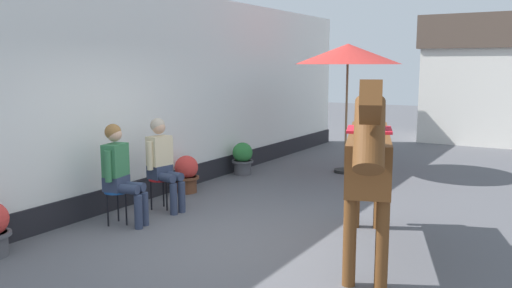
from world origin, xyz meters
TOP-DOWN VIEW (x-y plane):
  - ground_plane at (0.00, 3.00)m, footprint 40.00×40.00m
  - pub_facade_wall at (-2.55, 1.50)m, footprint 0.34×14.00m
  - distant_cottage at (1.40, 10.88)m, footprint 3.40×2.60m
  - seated_visitor_near at (-1.74, -0.14)m, footprint 0.61×0.48m
  - seated_visitor_far at (-1.75, 0.73)m, footprint 0.61×0.49m
  - saddled_horse_center at (1.52, 0.42)m, footprint 1.22×2.88m
  - flower_planter_inner_far at (-2.12, 1.76)m, footprint 0.43×0.43m
  - flower_planter_farthest at (-2.10, 3.53)m, footprint 0.43×0.43m
  - cafe_parasol at (-0.41, 4.75)m, footprint 2.10×2.10m

SIDE VIEW (x-z plane):
  - ground_plane at x=0.00m, z-range 0.00..0.00m
  - flower_planter_inner_far at x=-2.12m, z-range 0.01..0.65m
  - flower_planter_farthest at x=-2.10m, z-range 0.01..0.65m
  - seated_visitor_near at x=-1.74m, z-range 0.08..1.47m
  - seated_visitor_far at x=-1.75m, z-range 0.08..1.47m
  - saddled_horse_center at x=1.52m, z-range 0.13..2.19m
  - pub_facade_wall at x=-2.55m, z-range -0.16..3.24m
  - distant_cottage at x=1.40m, z-range 0.05..3.55m
  - cafe_parasol at x=-0.41m, z-range 1.07..3.65m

